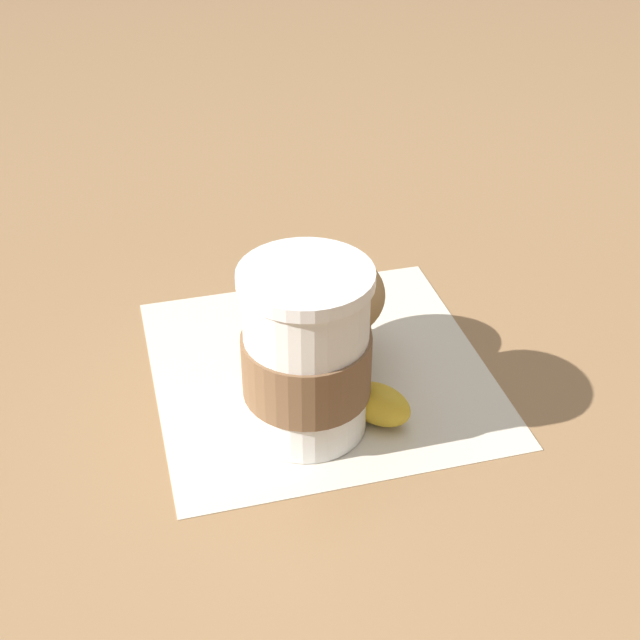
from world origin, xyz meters
name	(u,v)px	position (x,y,z in m)	size (l,w,h in m)	color
ground_plane	(320,370)	(0.00, 0.00, 0.00)	(3.00, 3.00, 0.00)	#936D47
paper_napkin	(320,370)	(0.00, 0.00, 0.00)	(0.27, 0.27, 0.00)	beige
coffee_cup	(306,355)	(-0.05, 0.04, 0.07)	(0.10, 0.10, 0.13)	white
muffin	(330,306)	(0.01, -0.01, 0.05)	(0.09, 0.09, 0.10)	beige
banana	(312,362)	(-0.01, 0.01, 0.02)	(0.20, 0.08, 0.03)	gold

